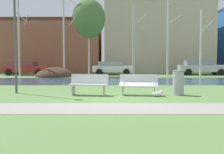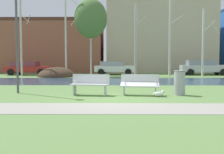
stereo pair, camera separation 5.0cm
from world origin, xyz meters
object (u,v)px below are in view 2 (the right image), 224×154
object	(u,v)px
parked_hatch_third_silver	(203,67)
trash_bin	(180,82)
parked_sedan_second_white	(114,68)
parked_van_nearest_red	(28,68)
bench_left	(90,84)
bench_right	(140,84)
streetlamp	(16,13)
seagull	(159,94)

from	to	relation	value
parked_hatch_third_silver	trash_bin	bearing A→B (deg)	-112.07
parked_sedan_second_white	parked_van_nearest_red	bearing A→B (deg)	-177.25
parked_van_nearest_red	bench_left	bearing A→B (deg)	-63.19
parked_van_nearest_red	parked_sedan_second_white	distance (m)	8.68
parked_van_nearest_red	parked_sedan_second_white	world-z (taller)	parked_van_nearest_red
trash_bin	parked_van_nearest_red	world-z (taller)	parked_van_nearest_red
bench_right	trash_bin	world-z (taller)	trash_bin
bench_right	streetlamp	distance (m)	6.21
seagull	parked_hatch_third_silver	distance (m)	17.37
bench_left	parked_van_nearest_red	distance (m)	16.98
bench_left	streetlamp	bearing A→B (deg)	168.84
parked_sedan_second_white	seagull	bearing A→B (deg)	-83.62
parked_hatch_third_silver	bench_right	bearing A→B (deg)	-117.21
trash_bin	seagull	bearing A→B (deg)	-150.00
seagull	parked_sedan_second_white	xyz separation A→B (m)	(-1.80, 16.10, 0.60)
parked_van_nearest_red	seagull	bearing A→B (deg)	-56.27
streetlamp	parked_hatch_third_silver	distance (m)	19.93
bench_right	streetlamp	world-z (taller)	streetlamp
streetlamp	parked_van_nearest_red	distance (m)	15.41
bench_right	parked_van_nearest_red	xyz separation A→B (m)	(-9.75, 15.16, 0.26)
bench_right	parked_sedan_second_white	world-z (taller)	parked_sedan_second_white
parked_hatch_third_silver	streetlamp	bearing A→B (deg)	-132.09
bench_left	bench_right	xyz separation A→B (m)	(2.09, 0.00, 0.00)
bench_left	trash_bin	world-z (taller)	trash_bin
bench_right	parked_hatch_third_silver	distance (m)	17.20
trash_bin	streetlamp	world-z (taller)	streetlamp
trash_bin	parked_hatch_third_silver	bearing A→B (deg)	67.93
bench_right	parked_van_nearest_red	size ratio (longest dim) A/B	0.36
bench_right	parked_van_nearest_red	world-z (taller)	parked_van_nearest_red
trash_bin	parked_hatch_third_silver	world-z (taller)	parked_hatch_third_silver
bench_left	streetlamp	distance (m)	4.54
parked_sedan_second_white	streetlamp	bearing A→B (deg)	-106.04
parked_hatch_third_silver	bench_left	bearing A→B (deg)	-123.04
streetlamp	parked_van_nearest_red	bearing A→B (deg)	106.79
trash_bin	parked_sedan_second_white	bearing A→B (deg)	100.01
bench_right	parked_van_nearest_red	distance (m)	18.02
parked_sedan_second_white	trash_bin	bearing A→B (deg)	-79.99
bench_left	parked_hatch_third_silver	world-z (taller)	parked_hatch_third_silver
trash_bin	seagull	world-z (taller)	trash_bin
streetlamp	bench_right	bearing A→B (deg)	-6.88
bench_left	parked_van_nearest_red	bearing A→B (deg)	116.81
bench_left	seagull	bearing A→B (deg)	-10.64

